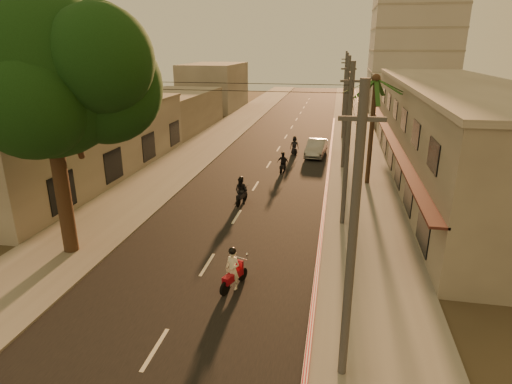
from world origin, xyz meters
The scene contains 19 objects.
ground centered at (0.00, 0.00, 0.00)m, with size 160.00×160.00×0.00m, color #383023.
road centered at (0.00, 20.00, 0.01)m, with size 10.00×140.00×0.02m, color black.
sidewalk_right centered at (7.50, 20.00, 0.06)m, with size 5.00×140.00×0.12m, color slate.
sidewalk_left centered at (-7.50, 20.00, 0.06)m, with size 5.00×140.00×0.12m, color slate.
curb_stripe centered at (5.10, 15.00, 0.10)m, with size 0.20×60.00×0.20m, color red.
shophouse_row centered at (13.95, 18.00, 3.65)m, with size 8.80×34.20×7.30m.
left_building centered at (-13.98, 14.00, 2.60)m, with size 8.20×24.20×5.20m.
distant_tower centered at (16.00, 56.00, 14.00)m, with size 12.10×12.10×28.00m.
broadleaf_tree centered at (-6.61, 2.14, 8.48)m, with size 9.60×8.70×12.10m.
palm_tree centered at (8.00, 16.00, 7.15)m, with size 5.00×5.00×8.20m.
utility_poles centered at (6.20, 20.00, 6.54)m, with size 1.20×48.26×9.00m.
filler_right centered at (14.00, 45.00, 3.00)m, with size 8.00×14.00×6.00m, color #A8A298.
filler_left_near centered at (-14.00, 34.00, 2.20)m, with size 8.00×14.00×4.40m, color #A8A298.
filler_left_far centered at (-14.00, 52.00, 3.50)m, with size 8.00×14.00×7.00m, color #A8A298.
scooter_red centered at (1.68, 0.26, 0.86)m, with size 1.04×1.86×1.92m.
scooter_mid_a centered at (-0.21, 10.24, 0.85)m, with size 1.02×1.90×1.87m.
scooter_mid_b centered at (1.46, 17.99, 0.76)m, with size 1.03×1.73×1.70m.
scooter_far_a centered at (1.76, 24.06, 0.79)m, with size 1.01×1.77×1.75m.
parked_car centered at (3.80, 23.91, 0.75)m, with size 1.96×4.67×1.50m, color gray.
Camera 1 is at (5.60, -15.07, 9.76)m, focal length 30.00 mm.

